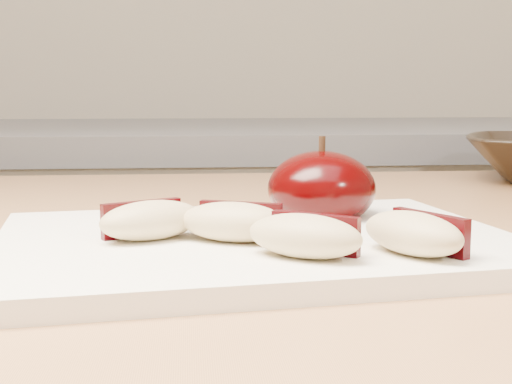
{
  "coord_description": "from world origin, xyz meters",
  "views": [
    {
      "loc": [
        0.05,
        -0.01,
        0.99
      ],
      "look_at": [
        0.09,
        0.4,
        0.94
      ],
      "focal_mm": 50.0,
      "sensor_mm": 36.0,
      "label": 1
    }
  ],
  "objects": [
    {
      "name": "apple_wedge_b",
      "position": [
        0.07,
        0.38,
        0.92
      ],
      "size": [
        0.07,
        0.05,
        0.02
      ],
      "rotation": [
        0.0,
        0.0,
        -0.39
      ],
      "color": "tan",
      "rests_on": "cutting_board"
    },
    {
      "name": "apple_wedge_c",
      "position": [
        0.11,
        0.34,
        0.92
      ],
      "size": [
        0.07,
        0.06,
        0.02
      ],
      "rotation": [
        0.0,
        0.0,
        -0.6
      ],
      "color": "tan",
      "rests_on": "cutting_board"
    },
    {
      "name": "apple_wedge_a",
      "position": [
        0.03,
        0.39,
        0.92
      ],
      "size": [
        0.07,
        0.06,
        0.02
      ],
      "rotation": [
        0.0,
        0.0,
        0.49
      ],
      "color": "tan",
      "rests_on": "cutting_board"
    },
    {
      "name": "cutting_board",
      "position": [
        0.09,
        0.4,
        0.91
      ],
      "size": [
        0.32,
        0.26,
        0.01
      ],
      "primitive_type": "cube",
      "rotation": [
        0.0,
        0.0,
        0.13
      ],
      "color": "white",
      "rests_on": "island_counter"
    },
    {
      "name": "apple_half",
      "position": [
        0.14,
        0.46,
        0.93
      ],
      "size": [
        0.09,
        0.09,
        0.06
      ],
      "rotation": [
        0.0,
        0.0,
        -0.29
      ],
      "color": "black",
      "rests_on": "cutting_board"
    },
    {
      "name": "apple_wedge_d",
      "position": [
        0.16,
        0.34,
        0.92
      ],
      "size": [
        0.06,
        0.07,
        0.02
      ],
      "rotation": [
        0.0,
        0.0,
        -1.06
      ],
      "color": "tan",
      "rests_on": "cutting_board"
    }
  ]
}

